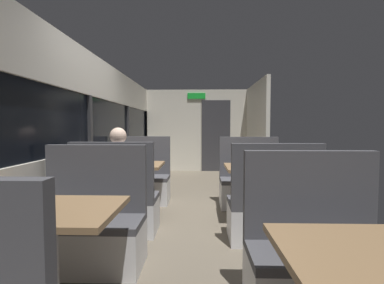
% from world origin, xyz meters
% --- Properties ---
extents(ground_plane, '(3.30, 9.20, 0.02)m').
position_xyz_m(ground_plane, '(0.00, 0.00, -0.01)').
color(ground_plane, '#665B4C').
extents(carriage_window_panel_left, '(0.09, 8.48, 2.30)m').
position_xyz_m(carriage_window_panel_left, '(-1.45, 0.00, 1.11)').
color(carriage_window_panel_left, beige).
rests_on(carriage_window_panel_left, ground_plane).
extents(carriage_end_bulkhead, '(2.90, 0.11, 2.30)m').
position_xyz_m(carriage_end_bulkhead, '(0.06, 4.19, 1.14)').
color(carriage_end_bulkhead, beige).
rests_on(carriage_end_bulkhead, ground_plane).
extents(carriage_aisle_panel_right, '(0.08, 2.40, 2.30)m').
position_xyz_m(carriage_aisle_panel_right, '(1.45, 3.00, 1.15)').
color(carriage_aisle_panel_right, beige).
rests_on(carriage_aisle_panel_right, ground_plane).
extents(dining_table_near_window, '(0.90, 0.70, 0.74)m').
position_xyz_m(dining_table_near_window, '(-0.89, -2.09, 0.64)').
color(dining_table_near_window, '#9E9EA3').
rests_on(dining_table_near_window, ground_plane).
extents(bench_near_window_facing_entry, '(0.95, 0.50, 1.10)m').
position_xyz_m(bench_near_window_facing_entry, '(-0.89, -1.39, 0.33)').
color(bench_near_window_facing_entry, silver).
rests_on(bench_near_window_facing_entry, ground_plane).
extents(dining_table_mid_window, '(0.90, 0.70, 0.74)m').
position_xyz_m(dining_table_mid_window, '(-0.89, 0.10, 0.64)').
color(dining_table_mid_window, '#9E9EA3').
rests_on(dining_table_mid_window, ground_plane).
extents(bench_mid_window_facing_end, '(0.95, 0.50, 1.10)m').
position_xyz_m(bench_mid_window_facing_end, '(-0.89, -0.59, 0.33)').
color(bench_mid_window_facing_end, silver).
rests_on(bench_mid_window_facing_end, ground_plane).
extents(bench_mid_window_facing_entry, '(0.95, 0.50, 1.10)m').
position_xyz_m(bench_mid_window_facing_entry, '(-0.89, 0.80, 0.33)').
color(bench_mid_window_facing_entry, silver).
rests_on(bench_mid_window_facing_entry, ground_plane).
extents(bench_front_aisle_facing_entry, '(0.95, 0.50, 1.10)m').
position_xyz_m(bench_front_aisle_facing_entry, '(0.89, -1.99, 0.33)').
color(bench_front_aisle_facing_entry, silver).
rests_on(bench_front_aisle_facing_entry, ground_plane).
extents(dining_table_rear_aisle, '(0.90, 0.70, 0.74)m').
position_xyz_m(dining_table_rear_aisle, '(0.89, -0.10, 0.64)').
color(dining_table_rear_aisle, '#9E9EA3').
rests_on(dining_table_rear_aisle, ground_plane).
extents(bench_rear_aisle_facing_end, '(0.95, 0.50, 1.10)m').
position_xyz_m(bench_rear_aisle_facing_end, '(0.89, -0.79, 0.33)').
color(bench_rear_aisle_facing_end, silver).
rests_on(bench_rear_aisle_facing_end, ground_plane).
extents(bench_rear_aisle_facing_entry, '(0.95, 0.50, 1.10)m').
position_xyz_m(bench_rear_aisle_facing_entry, '(0.89, 0.60, 0.33)').
color(bench_rear_aisle_facing_entry, silver).
rests_on(bench_rear_aisle_facing_entry, ground_plane).
extents(seated_passenger, '(0.47, 0.55, 1.26)m').
position_xyz_m(seated_passenger, '(-0.89, -0.52, 0.54)').
color(seated_passenger, '#26262D').
rests_on(seated_passenger, ground_plane).
extents(coffee_cup_primary, '(0.07, 0.07, 0.09)m').
position_xyz_m(coffee_cup_primary, '(-0.85, 0.18, 0.79)').
color(coffee_cup_primary, '#B23333').
rests_on(coffee_cup_primary, dining_table_mid_window).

